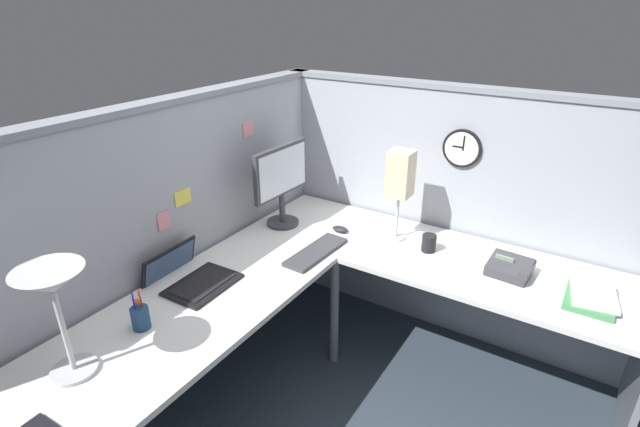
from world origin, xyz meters
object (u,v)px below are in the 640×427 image
keyboard (316,252)px  desk_lamp_dome (52,290)px  pen_cup (140,317)px  desk_lamp_paper (400,176)px  office_phone (511,268)px  book_stack (591,297)px  coffee_mug (429,243)px  laptop (188,276)px  wall_clock (462,148)px  monitor (281,180)px  computer_mouse (340,229)px

keyboard → desk_lamp_dome: (-1.25, 0.28, 0.35)m
pen_cup → desk_lamp_paper: (1.34, -0.58, 0.33)m
office_phone → keyboard: bearing=109.8°
desk_lamp_dome → desk_lamp_paper: desk_lamp_paper is taller
book_stack → coffee_mug: bearing=86.2°
coffee_mug → laptop: bearing=135.9°
laptop → wall_clock: 1.64m
keyboard → book_stack: size_ratio=1.44×
office_phone → book_stack: (-0.03, -0.37, -0.02)m
monitor → book_stack: monitor is taller
office_phone → wall_clock: wall_clock is taller
monitor → pen_cup: bearing=-175.2°
desk_lamp_paper → coffee_mug: size_ratio=5.52×
laptop → wall_clock: wall_clock is taller
keyboard → coffee_mug: coffee_mug is taller
monitor → office_phone: 1.36m
desk_lamp_dome → desk_lamp_paper: (1.65, -0.58, 0.02)m
coffee_mug → desk_lamp_paper: bearing=78.0°
keyboard → computer_mouse: 0.31m
computer_mouse → coffee_mug: coffee_mug is taller
office_phone → laptop: bearing=124.2°
desk_lamp_dome → pen_cup: 0.44m
desk_lamp_paper → monitor: bearing=106.6°
book_stack → wall_clock: bearing=63.7°
coffee_mug → wall_clock: (0.33, -0.03, 0.46)m
desk_lamp_dome → laptop: bearing=9.1°
laptop → keyboard: 0.69m
computer_mouse → book_stack: (0.00, -1.34, 0.00)m
laptop → desk_lamp_paper: bearing=-35.0°
laptop → book_stack: (0.88, -1.71, -0.00)m
pen_cup → desk_lamp_dome: bearing=-179.8°
monitor → coffee_mug: (0.15, -0.89, -0.25)m
computer_mouse → desk_lamp_paper: (0.10, -0.32, 0.37)m
pen_cup → coffee_mug: bearing=-31.4°
computer_mouse → desk_lamp_paper: size_ratio=0.20×
office_phone → coffee_mug: size_ratio=2.29×
keyboard → pen_cup: (-0.94, 0.28, 0.04)m
computer_mouse → keyboard: bearing=-176.0°
laptop → monitor: bearing=-0.9°
wall_clock → monitor: bearing=118.1°
desk_lamp_dome → office_phone: 2.04m
book_stack → desk_lamp_dome: bearing=134.1°
computer_mouse → monitor: bearing=105.3°
laptop → desk_lamp_paper: size_ratio=0.74×
coffee_mug → office_phone: bearing=-92.5°
desk_lamp_paper → wall_clock: bearing=-40.1°
monitor → computer_mouse: bearing=-74.7°
laptop → computer_mouse: (0.87, -0.37, -0.01)m
monitor → keyboard: 0.51m
laptop → office_phone: 1.62m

